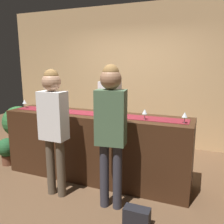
# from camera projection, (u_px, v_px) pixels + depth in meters

# --- Properties ---
(ground_plane) EXTENTS (10.00, 10.00, 0.00)m
(ground_plane) POSITION_uv_depth(u_px,v_px,m) (96.00, 177.00, 3.64)
(ground_plane) COLOR brown
(back_wall) EXTENTS (6.00, 0.12, 2.90)m
(back_wall) POSITION_uv_depth(u_px,v_px,m) (134.00, 76.00, 5.07)
(back_wall) COLOR tan
(back_wall) RESTS_ON ground
(bar_counter) EXTENTS (2.76, 0.60, 0.99)m
(bar_counter) POSITION_uv_depth(u_px,v_px,m) (96.00, 147.00, 3.53)
(bar_counter) COLOR #3D2314
(bar_counter) RESTS_ON ground
(counter_runner_cloth) EXTENTS (2.63, 0.28, 0.01)m
(counter_runner_cloth) POSITION_uv_depth(u_px,v_px,m) (95.00, 114.00, 3.43)
(counter_runner_cloth) COLOR maroon
(counter_runner_cloth) RESTS_ON bar_counter
(wine_bottle_green) EXTENTS (0.07, 0.07, 0.30)m
(wine_bottle_green) POSITION_uv_depth(u_px,v_px,m) (115.00, 109.00, 3.24)
(wine_bottle_green) COLOR #194723
(wine_bottle_green) RESTS_ON bar_counter
(wine_bottle_clear) EXTENTS (0.07, 0.07, 0.30)m
(wine_bottle_clear) POSITION_uv_depth(u_px,v_px,m) (45.00, 102.00, 3.74)
(wine_bottle_clear) COLOR #B2C6C1
(wine_bottle_clear) RESTS_ON bar_counter
(wine_glass_near_customer) EXTENTS (0.07, 0.07, 0.14)m
(wine_glass_near_customer) POSITION_uv_depth(u_px,v_px,m) (145.00, 112.00, 3.06)
(wine_glass_near_customer) COLOR silver
(wine_glass_near_customer) RESTS_ON bar_counter
(wine_glass_mid_counter) EXTENTS (0.07, 0.07, 0.14)m
(wine_glass_mid_counter) POSITION_uv_depth(u_px,v_px,m) (185.00, 115.00, 2.87)
(wine_glass_mid_counter) COLOR silver
(wine_glass_mid_counter) RESTS_ON bar_counter
(wine_glass_far_end) EXTENTS (0.07, 0.07, 0.14)m
(wine_glass_far_end) POSITION_uv_depth(u_px,v_px,m) (25.00, 102.00, 3.84)
(wine_glass_far_end) COLOR silver
(wine_glass_far_end) RESTS_ON bar_counter
(bartender) EXTENTS (0.37, 0.25, 1.70)m
(bartender) POSITION_uv_depth(u_px,v_px,m) (110.00, 104.00, 3.95)
(bartender) COLOR #26262B
(bartender) RESTS_ON ground
(customer_sipping) EXTENTS (0.36, 0.24, 1.71)m
(customer_sipping) POSITION_uv_depth(u_px,v_px,m) (111.00, 122.00, 2.68)
(customer_sipping) COLOR #33333D
(customer_sipping) RESTS_ON ground
(customer_browsing) EXTENTS (0.34, 0.23, 1.65)m
(customer_browsing) POSITION_uv_depth(u_px,v_px,m) (53.00, 121.00, 2.96)
(customer_browsing) COLOR brown
(customer_browsing) RESTS_ON ground
(potted_plant_tall) EXTENTS (0.61, 0.61, 0.89)m
(potted_plant_tall) POSITION_uv_depth(u_px,v_px,m) (19.00, 125.00, 4.70)
(potted_plant_tall) COLOR brown
(potted_plant_tall) RESTS_ON ground
(potted_plant_small) EXTENTS (0.32, 0.32, 0.47)m
(potted_plant_small) POSITION_uv_depth(u_px,v_px,m) (7.00, 149.00, 4.05)
(potted_plant_small) COLOR brown
(potted_plant_small) RESTS_ON ground
(handbag) EXTENTS (0.28, 0.14, 0.22)m
(handbag) POSITION_uv_depth(u_px,v_px,m) (137.00, 218.00, 2.52)
(handbag) COLOR black
(handbag) RESTS_ON ground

